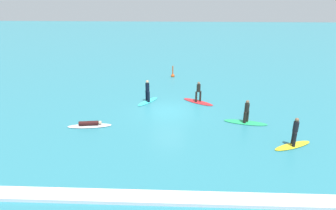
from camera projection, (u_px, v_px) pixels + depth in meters
The scene contains 8 objects.
ground_plane at pixel (168, 111), 23.37m from camera, with size 120.00×120.00×0.00m, color teal.
surfer_on_yellow_board at pixel (294, 139), 18.10m from camera, with size 2.68×1.74×1.87m.
surfer_on_white_board at pixel (90, 125), 20.80m from camera, with size 3.04×1.11×0.40m.
surfer_on_red_board at pixel (198, 97), 24.93m from camera, with size 2.71×2.17×1.77m.
surfer_on_teal_board at pixel (148, 95), 25.00m from camera, with size 1.90×2.46×1.87m.
surfer_on_green_board at pixel (246, 117), 21.21m from camera, with size 3.10×1.39×1.71m.
marker_buoy at pixel (173, 75), 31.93m from camera, with size 0.39×0.39×1.26m.
wave_crest at pixel (159, 198), 13.73m from camera, with size 19.89×0.90×0.18m, color white.
Camera 1 is at (0.89, -21.51, 9.11)m, focal length 32.37 mm.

